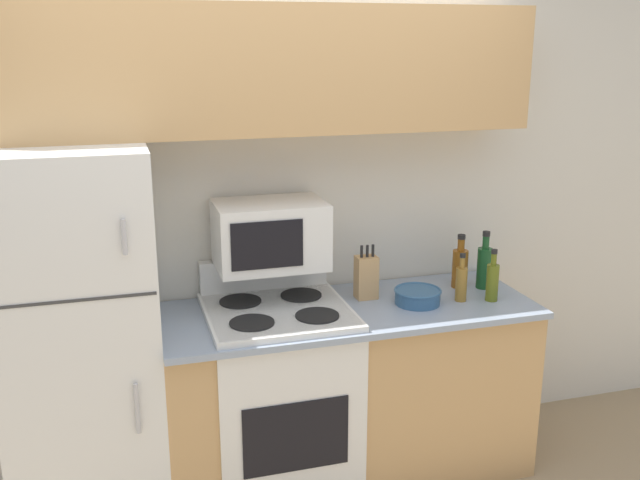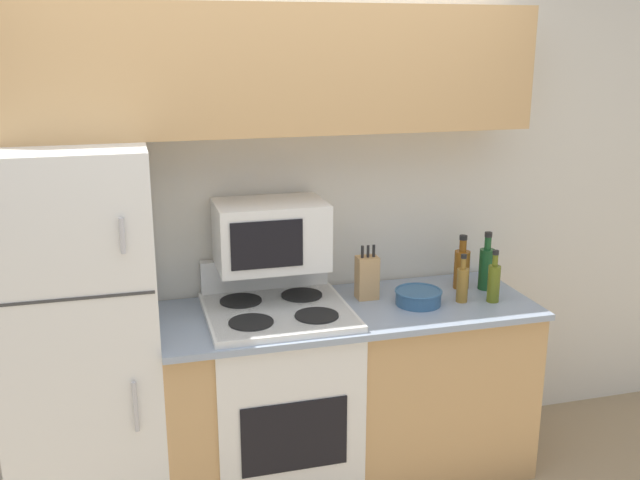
{
  "view_description": "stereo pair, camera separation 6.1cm",
  "coord_description": "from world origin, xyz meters",
  "px_view_note": "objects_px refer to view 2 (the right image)",
  "views": [
    {
      "loc": [
        -0.71,
        -2.71,
        2.12
      ],
      "look_at": [
        0.18,
        0.29,
        1.25
      ],
      "focal_mm": 40.0,
      "sensor_mm": 36.0,
      "label": 1
    },
    {
      "loc": [
        -0.66,
        -2.73,
        2.12
      ],
      "look_at": [
        0.18,
        0.29,
        1.25
      ],
      "focal_mm": 40.0,
      "sensor_mm": 36.0,
      "label": 2
    }
  ],
  "objects_px": {
    "refrigerator": "(82,342)",
    "bowl": "(418,297)",
    "knife_block": "(367,277)",
    "bottle_olive_oil": "(494,282)",
    "bottle_vinegar": "(462,283)",
    "bottle_wine_green": "(486,267)",
    "stove": "(279,396)",
    "bottle_whiskey": "(462,267)",
    "microwave": "(270,234)"
  },
  "relations": [
    {
      "from": "knife_block",
      "to": "bowl",
      "type": "relative_size",
      "value": 1.19
    },
    {
      "from": "bottle_olive_oil",
      "to": "bottle_vinegar",
      "type": "bearing_deg",
      "value": 164.75
    },
    {
      "from": "bowl",
      "to": "bottle_olive_oil",
      "type": "bearing_deg",
      "value": -9.64
    },
    {
      "from": "refrigerator",
      "to": "bottle_whiskey",
      "type": "xyz_separation_m",
      "value": [
        1.86,
        0.11,
        0.15
      ]
    },
    {
      "from": "bottle_vinegar",
      "to": "refrigerator",
      "type": "bearing_deg",
      "value": 177.58
    },
    {
      "from": "refrigerator",
      "to": "knife_block",
      "type": "relative_size",
      "value": 6.28
    },
    {
      "from": "stove",
      "to": "bottle_vinegar",
      "type": "height_order",
      "value": "bottle_vinegar"
    },
    {
      "from": "stove",
      "to": "bowl",
      "type": "distance_m",
      "value": 0.82
    },
    {
      "from": "bottle_olive_oil",
      "to": "bottle_vinegar",
      "type": "relative_size",
      "value": 1.08
    },
    {
      "from": "microwave",
      "to": "bottle_whiskey",
      "type": "xyz_separation_m",
      "value": [
        0.99,
        -0.02,
        -0.24
      ]
    },
    {
      "from": "bottle_whiskey",
      "to": "bottle_vinegar",
      "type": "distance_m",
      "value": 0.2
    },
    {
      "from": "refrigerator",
      "to": "bottle_whiskey",
      "type": "relative_size",
      "value": 6.14
    },
    {
      "from": "knife_block",
      "to": "bottle_wine_green",
      "type": "distance_m",
      "value": 0.63
    },
    {
      "from": "knife_block",
      "to": "bottle_olive_oil",
      "type": "bearing_deg",
      "value": -19.86
    },
    {
      "from": "bottle_whiskey",
      "to": "bottle_wine_green",
      "type": "distance_m",
      "value": 0.12
    },
    {
      "from": "bottle_olive_oil",
      "to": "bottle_whiskey",
      "type": "bearing_deg",
      "value": 104.88
    },
    {
      "from": "refrigerator",
      "to": "bottle_vinegar",
      "type": "bearing_deg",
      "value": -2.42
    },
    {
      "from": "stove",
      "to": "microwave",
      "type": "bearing_deg",
      "value": 89.79
    },
    {
      "from": "bottle_olive_oil",
      "to": "bottle_vinegar",
      "type": "distance_m",
      "value": 0.15
    },
    {
      "from": "microwave",
      "to": "bowl",
      "type": "bearing_deg",
      "value": -15.31
    },
    {
      "from": "bottle_wine_green",
      "to": "bottle_vinegar",
      "type": "bearing_deg",
      "value": -145.31
    },
    {
      "from": "knife_block",
      "to": "bottle_wine_green",
      "type": "xyz_separation_m",
      "value": [
        0.63,
        -0.03,
        0.01
      ]
    },
    {
      "from": "bottle_olive_oil",
      "to": "microwave",
      "type": "bearing_deg",
      "value": 166.64
    },
    {
      "from": "refrigerator",
      "to": "bottle_whiskey",
      "type": "distance_m",
      "value": 1.87
    },
    {
      "from": "bottle_whiskey",
      "to": "bottle_vinegar",
      "type": "bearing_deg",
      "value": -115.16
    },
    {
      "from": "stove",
      "to": "bottle_vinegar",
      "type": "relative_size",
      "value": 4.53
    },
    {
      "from": "microwave",
      "to": "bottle_wine_green",
      "type": "relative_size",
      "value": 1.71
    },
    {
      "from": "stove",
      "to": "bottle_olive_oil",
      "type": "relative_size",
      "value": 4.18
    },
    {
      "from": "knife_block",
      "to": "bottle_whiskey",
      "type": "bearing_deg",
      "value": 1.8
    },
    {
      "from": "knife_block",
      "to": "bottle_vinegar",
      "type": "relative_size",
      "value": 1.14
    },
    {
      "from": "refrigerator",
      "to": "bowl",
      "type": "bearing_deg",
      "value": -1.95
    },
    {
      "from": "stove",
      "to": "microwave",
      "type": "relative_size",
      "value": 2.12
    },
    {
      "from": "bottle_olive_oil",
      "to": "bottle_whiskey",
      "type": "relative_size",
      "value": 0.93
    },
    {
      "from": "microwave",
      "to": "bowl",
      "type": "distance_m",
      "value": 0.77
    },
    {
      "from": "refrigerator",
      "to": "bottle_wine_green",
      "type": "height_order",
      "value": "refrigerator"
    },
    {
      "from": "bottle_olive_oil",
      "to": "bottle_whiskey",
      "type": "distance_m",
      "value": 0.23
    },
    {
      "from": "microwave",
      "to": "knife_block",
      "type": "relative_size",
      "value": 1.87
    },
    {
      "from": "bottle_whiskey",
      "to": "bottle_vinegar",
      "type": "height_order",
      "value": "bottle_whiskey"
    },
    {
      "from": "refrigerator",
      "to": "knife_block",
      "type": "height_order",
      "value": "refrigerator"
    },
    {
      "from": "refrigerator",
      "to": "microwave",
      "type": "height_order",
      "value": "refrigerator"
    },
    {
      "from": "refrigerator",
      "to": "bottle_vinegar",
      "type": "relative_size",
      "value": 7.16
    },
    {
      "from": "bowl",
      "to": "microwave",
      "type": "bearing_deg",
      "value": 164.69
    },
    {
      "from": "stove",
      "to": "bottle_olive_oil",
      "type": "height_order",
      "value": "bottle_olive_oil"
    },
    {
      "from": "bottle_vinegar",
      "to": "bottle_whiskey",
      "type": "bearing_deg",
      "value": 64.84
    },
    {
      "from": "stove",
      "to": "bottle_whiskey",
      "type": "relative_size",
      "value": 3.89
    },
    {
      "from": "bottle_whiskey",
      "to": "bottle_wine_green",
      "type": "height_order",
      "value": "bottle_wine_green"
    },
    {
      "from": "stove",
      "to": "bottle_whiskey",
      "type": "distance_m",
      "value": 1.13
    },
    {
      "from": "bowl",
      "to": "bottle_olive_oil",
      "type": "distance_m",
      "value": 0.38
    },
    {
      "from": "bottle_whiskey",
      "to": "refrigerator",
      "type": "bearing_deg",
      "value": -176.62
    },
    {
      "from": "bottle_vinegar",
      "to": "bottle_wine_green",
      "type": "bearing_deg",
      "value": 34.69
    }
  ]
}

